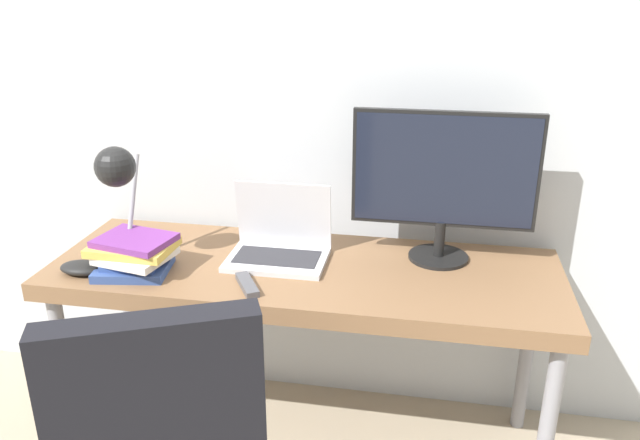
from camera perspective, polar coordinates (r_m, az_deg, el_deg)
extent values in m
cube|color=silver|center=(2.27, 0.31, 13.05)|extent=(8.00, 0.05, 2.60)
cube|color=brown|center=(2.11, -1.44, -4.94)|extent=(1.70, 0.59, 0.06)
cylinder|color=gray|center=(2.38, -22.13, -13.36)|extent=(0.05, 0.05, 0.66)
cylinder|color=gray|center=(2.10, 19.95, -18.10)|extent=(0.05, 0.05, 0.66)
cylinder|color=gray|center=(2.72, -17.01, -8.11)|extent=(0.05, 0.05, 0.66)
cylinder|color=gray|center=(2.48, 18.38, -11.32)|extent=(0.05, 0.05, 0.66)
cube|color=silver|center=(2.12, -3.95, -3.63)|extent=(0.33, 0.24, 0.02)
cube|color=#2D2D33|center=(2.12, -3.95, -3.38)|extent=(0.28, 0.14, 0.00)
cube|color=silver|center=(2.17, -3.36, 0.54)|extent=(0.33, 0.04, 0.23)
cube|color=silver|center=(2.16, -3.37, 0.51)|extent=(0.30, 0.03, 0.21)
cylinder|color=black|center=(2.18, 10.75, -3.32)|extent=(0.20, 0.20, 0.01)
cylinder|color=black|center=(2.16, 10.87, -1.70)|extent=(0.04, 0.04, 0.12)
cube|color=black|center=(2.08, 11.33, 4.52)|extent=(0.61, 0.02, 0.39)
cube|color=black|center=(2.07, 11.33, 4.43)|extent=(0.58, 0.00, 0.36)
cylinder|color=#4C4C51|center=(2.31, -15.53, -2.29)|extent=(0.14, 0.14, 0.02)
cylinder|color=#99999E|center=(2.18, -16.82, 1.09)|extent=(0.02, 0.17, 0.34)
sphere|color=black|center=(2.07, -18.23, 4.64)|extent=(0.13, 0.13, 0.13)
cube|color=black|center=(1.36, -14.44, -18.81)|extent=(0.42, 0.23, 0.55)
cube|color=#334C8C|center=(2.13, -16.65, -4.22)|extent=(0.25, 0.22, 0.03)
cube|color=#334C8C|center=(2.13, -16.60, -3.57)|extent=(0.19, 0.17, 0.02)
cube|color=silver|center=(2.11, -16.50, -3.12)|extent=(0.25, 0.23, 0.02)
cube|color=gold|center=(2.12, -16.73, -2.38)|extent=(0.27, 0.19, 0.03)
cube|color=#753384|center=(2.11, -16.58, -1.79)|extent=(0.26, 0.22, 0.02)
cube|color=#4C4C51|center=(1.96, -6.67, -5.90)|extent=(0.11, 0.15, 0.02)
ellipsoid|color=black|center=(2.17, -20.93, -4.10)|extent=(0.15, 0.09, 0.04)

